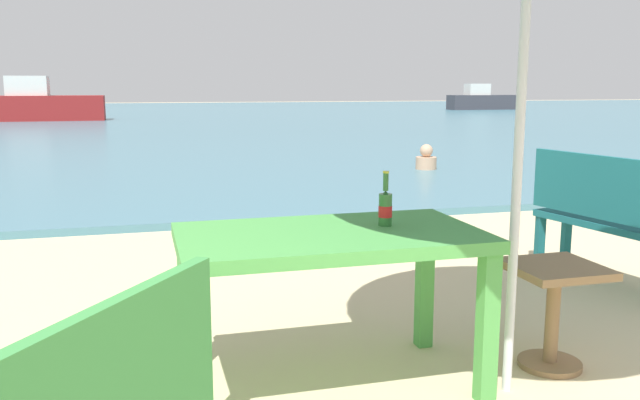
{
  "coord_description": "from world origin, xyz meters",
  "views": [
    {
      "loc": [
        -1.68,
        -1.59,
        1.42
      ],
      "look_at": [
        -0.43,
        3.0,
        0.6
      ],
      "focal_mm": 37.02,
      "sensor_mm": 36.0,
      "label": 1
    }
  ],
  "objects_px": {
    "picnic_table_green": "(330,254)",
    "side_table_wood": "(553,301)",
    "swimmer_person": "(426,159)",
    "boat_cargo_ship": "(482,100)",
    "beer_bottle_amber": "(385,206)",
    "boat_sailboat": "(39,105)",
    "bench_teal_center": "(607,213)"
  },
  "relations": [
    {
      "from": "picnic_table_green",
      "to": "beer_bottle_amber",
      "type": "distance_m",
      "value": 0.36
    },
    {
      "from": "swimmer_person",
      "to": "boat_cargo_ship",
      "type": "distance_m",
      "value": 29.36
    },
    {
      "from": "beer_bottle_amber",
      "to": "side_table_wood",
      "type": "xyz_separation_m",
      "value": [
        0.86,
        -0.14,
        -0.5
      ]
    },
    {
      "from": "boat_sailboat",
      "to": "beer_bottle_amber",
      "type": "bearing_deg",
      "value": -79.06
    },
    {
      "from": "beer_bottle_amber",
      "to": "boat_sailboat",
      "type": "distance_m",
      "value": 25.84
    },
    {
      "from": "side_table_wood",
      "to": "swimmer_person",
      "type": "relative_size",
      "value": 1.32
    },
    {
      "from": "side_table_wood",
      "to": "bench_teal_center",
      "type": "distance_m",
      "value": 1.62
    },
    {
      "from": "boat_sailboat",
      "to": "bench_teal_center",
      "type": "bearing_deg",
      "value": -74.12
    },
    {
      "from": "side_table_wood",
      "to": "boat_cargo_ship",
      "type": "distance_m",
      "value": 36.84
    },
    {
      "from": "beer_bottle_amber",
      "to": "side_table_wood",
      "type": "distance_m",
      "value": 1.01
    },
    {
      "from": "swimmer_person",
      "to": "bench_teal_center",
      "type": "bearing_deg",
      "value": -102.69
    },
    {
      "from": "boat_sailboat",
      "to": "side_table_wood",
      "type": "bearing_deg",
      "value": -77.27
    },
    {
      "from": "picnic_table_green",
      "to": "boat_cargo_ship",
      "type": "distance_m",
      "value": 37.32
    },
    {
      "from": "beer_bottle_amber",
      "to": "boat_cargo_ship",
      "type": "distance_m",
      "value": 37.13
    },
    {
      "from": "beer_bottle_amber",
      "to": "boat_cargo_ship",
      "type": "height_order",
      "value": "boat_cargo_ship"
    },
    {
      "from": "boat_cargo_ship",
      "to": "picnic_table_green",
      "type": "bearing_deg",
      "value": -119.98
    },
    {
      "from": "side_table_wood",
      "to": "bench_teal_center",
      "type": "xyz_separation_m",
      "value": [
        1.18,
        1.1,
        0.19
      ]
    },
    {
      "from": "bench_teal_center",
      "to": "boat_cargo_ship",
      "type": "relative_size",
      "value": 0.3
    },
    {
      "from": "side_table_wood",
      "to": "swimmer_person",
      "type": "height_order",
      "value": "side_table_wood"
    },
    {
      "from": "beer_bottle_amber",
      "to": "swimmer_person",
      "type": "height_order",
      "value": "beer_bottle_amber"
    },
    {
      "from": "swimmer_person",
      "to": "beer_bottle_amber",
      "type": "bearing_deg",
      "value": -115.89
    },
    {
      "from": "picnic_table_green",
      "to": "side_table_wood",
      "type": "distance_m",
      "value": 1.19
    },
    {
      "from": "swimmer_person",
      "to": "boat_sailboat",
      "type": "height_order",
      "value": "boat_sailboat"
    },
    {
      "from": "swimmer_person",
      "to": "side_table_wood",
      "type": "bearing_deg",
      "value": -109.56
    },
    {
      "from": "swimmer_person",
      "to": "boat_cargo_ship",
      "type": "bearing_deg",
      "value": 59.38
    },
    {
      "from": "side_table_wood",
      "to": "swimmer_person",
      "type": "xyz_separation_m",
      "value": [
        2.54,
        7.16,
        -0.11
      ]
    },
    {
      "from": "picnic_table_green",
      "to": "bench_teal_center",
      "type": "relative_size",
      "value": 1.12
    },
    {
      "from": "beer_bottle_amber",
      "to": "swimmer_person",
      "type": "bearing_deg",
      "value": 64.11
    },
    {
      "from": "picnic_table_green",
      "to": "boat_sailboat",
      "type": "bearing_deg",
      "value": 100.28
    },
    {
      "from": "beer_bottle_amber",
      "to": "boat_sailboat",
      "type": "relative_size",
      "value": 0.06
    },
    {
      "from": "beer_bottle_amber",
      "to": "boat_cargo_ship",
      "type": "bearing_deg",
      "value": 60.37
    },
    {
      "from": "side_table_wood",
      "to": "swimmer_person",
      "type": "distance_m",
      "value": 7.6
    }
  ]
}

